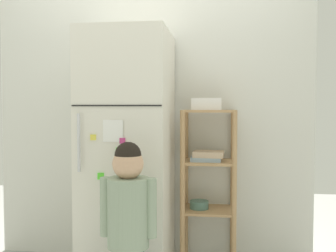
{
  "coord_description": "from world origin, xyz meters",
  "views": [
    {
      "loc": [
        0.55,
        -2.76,
        1.23
      ],
      "look_at": [
        0.19,
        0.02,
        1.1
      ],
      "focal_mm": 42.25,
      "sensor_mm": 36.0,
      "label": 1
    }
  ],
  "objects_px": {
    "pantry_shelf_unit": "(208,174)",
    "refrigerator": "(128,155)",
    "child_standing": "(128,212)",
    "fruit_bin": "(206,105)"
  },
  "relations": [
    {
      "from": "pantry_shelf_unit",
      "to": "refrigerator",
      "type": "bearing_deg",
      "value": -163.22
    },
    {
      "from": "child_standing",
      "to": "fruit_bin",
      "type": "bearing_deg",
      "value": 60.35
    },
    {
      "from": "refrigerator",
      "to": "pantry_shelf_unit",
      "type": "height_order",
      "value": "refrigerator"
    },
    {
      "from": "fruit_bin",
      "to": "pantry_shelf_unit",
      "type": "bearing_deg",
      "value": -6.76
    },
    {
      "from": "child_standing",
      "to": "pantry_shelf_unit",
      "type": "height_order",
      "value": "pantry_shelf_unit"
    },
    {
      "from": "refrigerator",
      "to": "fruit_bin",
      "type": "bearing_deg",
      "value": 17.29
    },
    {
      "from": "pantry_shelf_unit",
      "to": "fruit_bin",
      "type": "distance_m",
      "value": 0.52
    },
    {
      "from": "child_standing",
      "to": "pantry_shelf_unit",
      "type": "xyz_separation_m",
      "value": [
        0.44,
        0.74,
        0.1
      ]
    },
    {
      "from": "child_standing",
      "to": "pantry_shelf_unit",
      "type": "bearing_deg",
      "value": 59.56
    },
    {
      "from": "refrigerator",
      "to": "child_standing",
      "type": "xyz_separation_m",
      "value": [
        0.13,
        -0.57,
        -0.26
      ]
    }
  ]
}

